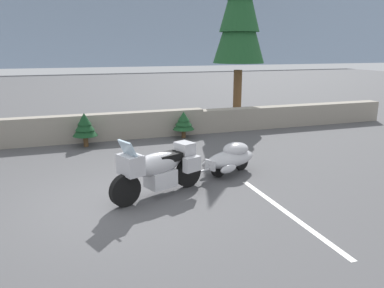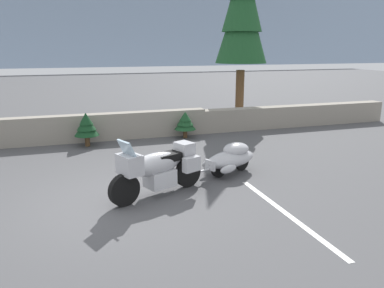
# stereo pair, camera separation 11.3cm
# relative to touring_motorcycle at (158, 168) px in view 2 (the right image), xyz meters

# --- Properties ---
(ground_plane) EXTENTS (80.00, 80.00, 0.00)m
(ground_plane) POSITION_rel_touring_motorcycle_xyz_m (-1.05, -0.14, -0.62)
(ground_plane) COLOR #4C4C4F
(stone_guard_wall) EXTENTS (24.00, 0.57, 0.91)m
(stone_guard_wall) POSITION_rel_touring_motorcycle_xyz_m (-1.06, 5.47, -0.20)
(stone_guard_wall) COLOR gray
(stone_guard_wall) RESTS_ON ground
(distant_ridgeline) EXTENTS (240.00, 80.00, 16.00)m
(distant_ridgeline) POSITION_rel_touring_motorcycle_xyz_m (-1.05, 95.47, 7.38)
(distant_ridgeline) COLOR #7F93AD
(distant_ridgeline) RESTS_ON ground
(touring_motorcycle) EXTENTS (2.19, 1.26, 1.33)m
(touring_motorcycle) POSITION_rel_touring_motorcycle_xyz_m (0.00, 0.00, 0.00)
(touring_motorcycle) COLOR black
(touring_motorcycle) RESTS_ON ground
(car_shaped_trailer) EXTENTS (2.17, 1.22, 0.76)m
(car_shaped_trailer) POSITION_rel_touring_motorcycle_xyz_m (2.07, 0.86, -0.21)
(car_shaped_trailer) COLOR black
(car_shaped_trailer) RESTS_ON ground
(pine_tree_tall) EXTENTS (2.10, 2.10, 7.49)m
(pine_tree_tall) POSITION_rel_touring_motorcycle_xyz_m (5.19, 7.12, 4.07)
(pine_tree_tall) COLOR brown
(pine_tree_tall) RESTS_ON ground
(pine_sapling_near) EXTENTS (0.75, 0.75, 0.92)m
(pine_sapling_near) POSITION_rel_touring_motorcycle_xyz_m (2.11, 4.90, -0.05)
(pine_sapling_near) COLOR brown
(pine_sapling_near) RESTS_ON ground
(pine_sapling_farther) EXTENTS (0.78, 0.78, 1.08)m
(pine_sapling_farther) POSITION_rel_touring_motorcycle_xyz_m (-1.21, 4.77, 0.05)
(pine_sapling_farther) COLOR brown
(pine_sapling_farther) RESTS_ON ground
(parking_stripe_marker) EXTENTS (0.12, 3.60, 0.01)m
(parking_stripe_marker) POSITION_rel_touring_motorcycle_xyz_m (2.11, -1.64, -0.62)
(parking_stripe_marker) COLOR silver
(parking_stripe_marker) RESTS_ON ground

